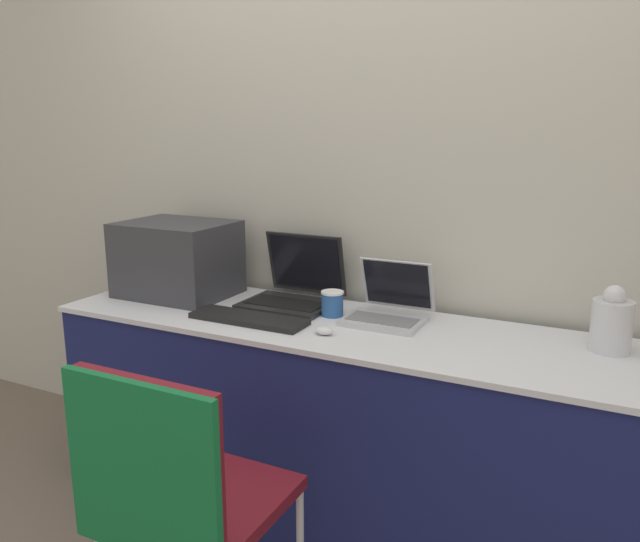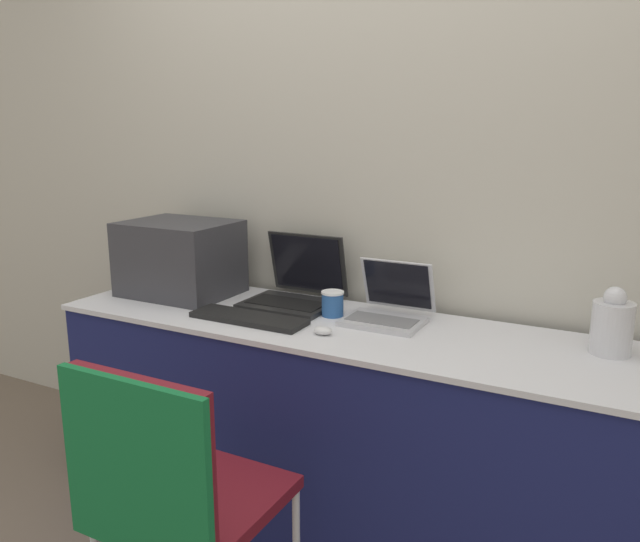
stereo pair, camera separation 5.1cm
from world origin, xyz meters
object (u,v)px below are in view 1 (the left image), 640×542
at_px(external_keyboard, 249,319).
at_px(chair, 173,486).
at_px(metal_pitcher, 612,323).
at_px(laptop_left, 294,289).
at_px(mouse, 324,330).
at_px(laptop_right, 388,307).
at_px(printer, 177,256).
at_px(coffee_cup, 332,303).

distance_m(external_keyboard, chair, 0.74).
bearing_deg(chair, metal_pitcher, 42.57).
relative_size(laptop_left, chair, 0.38).
distance_m(mouse, metal_pitcher, 0.92).
bearing_deg(laptop_left, external_keyboard, -96.50).
height_order(laptop_right, external_keyboard, laptop_right).
distance_m(printer, laptop_right, 0.93).
distance_m(printer, coffee_cup, 0.72).
relative_size(printer, coffee_cup, 4.74).
bearing_deg(external_keyboard, laptop_right, 28.62).
bearing_deg(metal_pitcher, printer, -177.75).
distance_m(laptop_left, chair, 1.02).
bearing_deg(laptop_left, mouse, -46.61).
bearing_deg(laptop_right, mouse, -118.04).
height_order(printer, external_keyboard, printer).
distance_m(laptop_left, coffee_cup, 0.23).
xyz_separation_m(external_keyboard, chair, (0.19, -0.67, -0.25)).
height_order(coffee_cup, chair, chair).
bearing_deg(printer, chair, -52.45).
xyz_separation_m(laptop_left, external_keyboard, (-0.03, -0.29, -0.05)).
distance_m(printer, external_keyboard, 0.53).
xyz_separation_m(metal_pitcher, chair, (-1.00, -0.92, -0.34)).
bearing_deg(laptop_right, external_keyboard, -151.38).
bearing_deg(coffee_cup, printer, -178.69).
relative_size(printer, metal_pitcher, 2.08).
height_order(laptop_left, external_keyboard, laptop_left).
xyz_separation_m(laptop_right, mouse, (-0.14, -0.26, -0.03)).
relative_size(laptop_left, metal_pitcher, 1.59).
bearing_deg(printer, metal_pitcher, 2.25).
height_order(external_keyboard, mouse, mouse).
xyz_separation_m(laptop_left, metal_pitcher, (1.16, -0.04, 0.04)).
relative_size(laptop_right, external_keyboard, 0.65).
height_order(mouse, chair, chair).
xyz_separation_m(printer, mouse, (0.78, -0.20, -0.15)).
distance_m(external_keyboard, mouse, 0.31).
distance_m(laptop_right, external_keyboard, 0.51).
xyz_separation_m(printer, external_keyboard, (0.47, -0.18, -0.16)).
bearing_deg(chair, mouse, 79.32).
bearing_deg(laptop_right, chair, -105.90).
xyz_separation_m(mouse, metal_pitcher, (0.88, 0.26, 0.08)).
bearing_deg(laptop_right, laptop_left, 174.56).
height_order(coffee_cup, metal_pitcher, metal_pitcher).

